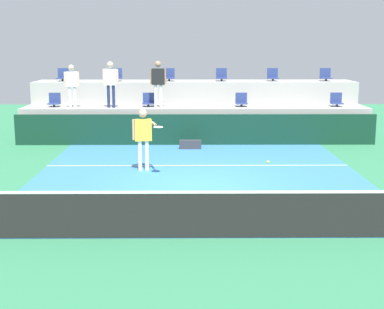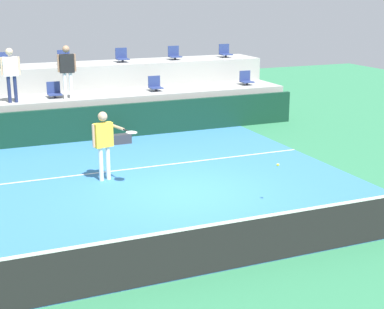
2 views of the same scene
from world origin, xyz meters
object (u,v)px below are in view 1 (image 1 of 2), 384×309
(stadium_chair_lower_far_left, at_px, (54,101))
(spectator_in_white, at_px, (158,80))
(stadium_chair_upper_far_right, at_px, (326,76))
(spectator_leaning_on_rail, at_px, (72,82))
(stadium_chair_upper_far_left, at_px, (63,76))
(stadium_chair_lower_far_right, at_px, (336,101))
(spectator_in_grey, at_px, (111,80))
(stadium_chair_upper_mid_left, at_px, (169,76))
(stadium_chair_lower_right, at_px, (241,101))
(tennis_player, at_px, (144,133))
(stadium_chair_lower_left, at_px, (148,101))
(stadium_chair_upper_mid_right, at_px, (222,76))
(stadium_chair_upper_left, at_px, (117,76))
(tennis_ball, at_px, (268,162))
(stadium_chair_upper_right, at_px, (273,76))
(equipment_bag, at_px, (190,144))

(stadium_chair_lower_far_left, distance_m, spectator_in_white, 4.06)
(stadium_chair_upper_far_right, relative_size, spectator_leaning_on_rail, 0.33)
(spectator_leaning_on_rail, xyz_separation_m, spectator_in_white, (3.19, -0.00, 0.10))
(stadium_chair_upper_far_left, height_order, spectator_leaning_on_rail, spectator_leaning_on_rail)
(stadium_chair_lower_far_right, xyz_separation_m, spectator_in_grey, (-8.51, -0.38, 0.81))
(stadium_chair_upper_mid_left, distance_m, spectator_in_grey, 3.03)
(stadium_chair_upper_mid_left, distance_m, spectator_leaning_on_rail, 4.15)
(stadium_chair_lower_right, relative_size, tennis_player, 0.29)
(stadium_chair_lower_left, xyz_separation_m, stadium_chair_upper_mid_right, (2.88, 1.80, 0.85))
(stadium_chair_lower_far_right, bearing_deg, spectator_in_grey, -177.42)
(spectator_leaning_on_rail, height_order, spectator_in_grey, spectator_in_grey)
(stadium_chair_upper_mid_left, bearing_deg, stadium_chair_upper_left, 180.00)
(stadium_chair_lower_right, xyz_separation_m, spectator_in_grey, (-4.89, -0.38, 0.81))
(spectator_in_grey, bearing_deg, stadium_chair_lower_far_right, 2.58)
(stadium_chair_upper_mid_right, xyz_separation_m, spectator_in_white, (-2.48, -2.18, -0.02))
(stadium_chair_lower_left, distance_m, tennis_ball, 9.36)
(stadium_chair_upper_right, xyz_separation_m, tennis_ball, (-1.66, -10.54, -1.38))
(spectator_in_white, distance_m, tennis_ball, 8.96)
(stadium_chair_lower_far_right, height_order, spectator_leaning_on_rail, spectator_leaning_on_rail)
(stadium_chair_upper_mid_right, height_order, equipment_bag, stadium_chair_upper_mid_right)
(stadium_chair_lower_far_left, distance_m, equipment_bag, 5.69)
(stadium_chair_upper_far_right, relative_size, tennis_player, 0.29)
(spectator_in_white, bearing_deg, stadium_chair_upper_left, 129.57)
(stadium_chair_upper_left, bearing_deg, stadium_chair_upper_mid_right, 0.00)
(stadium_chair_upper_right, distance_m, equipment_bag, 5.57)
(stadium_chair_upper_far_left, distance_m, spectator_in_grey, 3.13)
(tennis_player, relative_size, equipment_bag, 2.33)
(stadium_chair_upper_far_right, height_order, spectator_in_grey, spectator_in_grey)
(tennis_ball, bearing_deg, stadium_chair_lower_left, 110.73)
(stadium_chair_lower_left, height_order, stadium_chair_upper_right, stadium_chair_upper_right)
(stadium_chair_upper_far_left, distance_m, tennis_player, 8.35)
(stadium_chair_lower_far_left, height_order, stadium_chair_upper_right, stadium_chair_upper_right)
(stadium_chair_lower_far_left, relative_size, stadium_chair_upper_left, 1.00)
(stadium_chair_lower_right, relative_size, spectator_leaning_on_rail, 0.33)
(spectator_in_grey, height_order, spectator_in_white, spectator_in_white)
(stadium_chair_upper_far_left, relative_size, spectator_in_white, 0.30)
(stadium_chair_lower_far_left, relative_size, stadium_chair_lower_left, 1.00)
(stadium_chair_upper_mid_left, distance_m, stadium_chair_upper_far_right, 6.40)
(stadium_chair_lower_left, bearing_deg, stadium_chair_upper_left, 128.10)
(stadium_chair_upper_mid_right, distance_m, stadium_chair_upper_right, 2.09)
(spectator_in_grey, bearing_deg, equipment_bag, -29.51)
(stadium_chair_upper_far_right, bearing_deg, tennis_player, -133.34)
(tennis_player, bearing_deg, spectator_in_white, 88.18)
(stadium_chair_lower_far_left, height_order, stadium_chair_upper_left, stadium_chair_upper_left)
(tennis_ball, bearing_deg, equipment_bag, 104.50)
(stadium_chair_lower_far_left, distance_m, stadium_chair_lower_right, 7.09)
(stadium_chair_lower_far_left, bearing_deg, stadium_chair_upper_mid_left, 22.71)
(tennis_player, bearing_deg, stadium_chair_upper_mid_right, 70.13)
(stadium_chair_upper_right, xyz_separation_m, tennis_player, (-4.74, -7.32, -1.22))
(stadium_chair_upper_left, height_order, stadium_chair_upper_mid_left, same)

